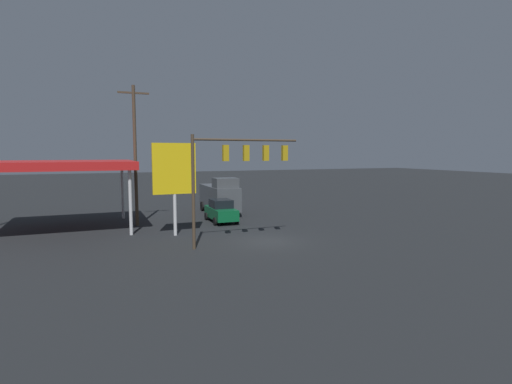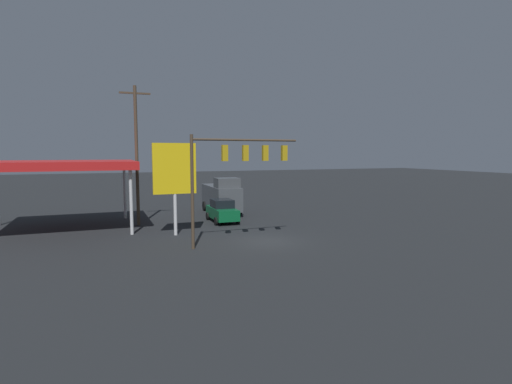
% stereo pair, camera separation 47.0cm
% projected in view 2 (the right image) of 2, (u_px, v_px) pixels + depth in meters
% --- Properties ---
extents(ground_plane, '(200.00, 200.00, 0.00)m').
position_uv_depth(ground_plane, '(267.00, 241.00, 26.69)').
color(ground_plane, black).
extents(traffic_signal_assembly, '(7.06, 0.43, 6.99)m').
position_uv_depth(traffic_signal_assembly, '(236.00, 162.00, 25.05)').
color(traffic_signal_assembly, '#473828').
rests_on(traffic_signal_assembly, ground).
extents(utility_pole, '(2.40, 0.26, 11.19)m').
position_uv_depth(utility_pole, '(137.00, 153.00, 31.99)').
color(utility_pole, '#473828').
rests_on(utility_pole, ground).
extents(gas_station_canopy, '(11.06, 8.99, 5.27)m').
position_uv_depth(gas_station_canopy, '(58.00, 166.00, 30.20)').
color(gas_station_canopy, red).
rests_on(gas_station_canopy, ground).
extents(price_sign, '(3.05, 0.27, 6.57)m').
position_uv_depth(price_sign, '(174.00, 171.00, 28.20)').
color(price_sign, silver).
rests_on(price_sign, ground).
extents(delivery_truck, '(2.66, 6.84, 3.58)m').
position_uv_depth(delivery_truck, '(222.00, 196.00, 38.69)').
color(delivery_truck, '#474C51').
rests_on(delivery_truck, ground).
extents(sedan_waiting, '(2.11, 4.43, 1.93)m').
position_uv_depth(sedan_waiting, '(222.00, 211.00, 34.06)').
color(sedan_waiting, '#0C592D').
rests_on(sedan_waiting, ground).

